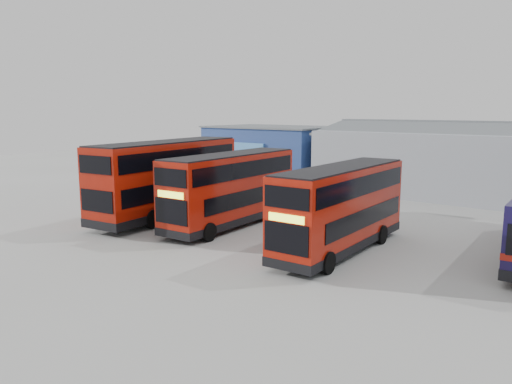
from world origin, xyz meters
name	(u,v)px	position (x,y,z in m)	size (l,w,h in m)	color
ground_plane	(283,233)	(0.00, 0.00, 0.00)	(120.00, 120.00, 0.00)	#979792
office_block	(273,152)	(-14.00, 17.99, 2.58)	(12.30, 8.32, 5.12)	navy
double_decker_left	(167,180)	(-8.22, -1.06, 2.41)	(4.20, 11.67, 4.83)	#A41709
double_decker_centre	(231,190)	(-3.48, -0.38, 2.12)	(3.16, 10.24, 4.27)	#A41709
double_decker_right	(341,209)	(4.15, -1.13, 2.06)	(2.81, 9.89, 4.14)	#A41709
panel_van	(198,169)	(-17.57, 11.10, 1.22)	(2.26, 5.04, 2.18)	silver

